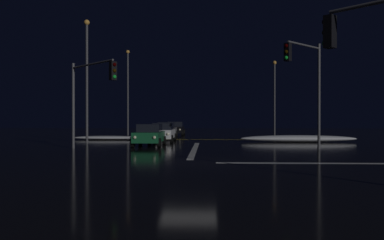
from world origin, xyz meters
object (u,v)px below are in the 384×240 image
traffic_signal_ne (307,76)px  streetlamp_left_near (87,73)px  streetlamp_left_far (128,87)px  traffic_signal_nw (90,87)px  sedan_gray (166,130)px  sedan_green (149,135)px  streetlamp_right_far (275,92)px  sedan_black (176,128)px  sedan_white (163,132)px

traffic_signal_ne → streetlamp_left_near: 16.86m
streetlamp_left_near → streetlamp_left_far: bearing=90.0°
traffic_signal_nw → traffic_signal_ne: bearing=2.4°
sedan_gray → streetlamp_left_near: (-5.33, -9.14, 4.78)m
sedan_green → traffic_signal_ne: (10.28, -3.49, 3.80)m
streetlamp_right_far → streetlamp_left_far: streetlamp_left_far is taller
traffic_signal_nw → traffic_signal_ne: 13.40m
sedan_black → streetlamp_right_far: (11.56, 1.18, 4.24)m
sedan_black → streetlamp_right_far: 12.37m
streetlamp_left_far → streetlamp_left_near: streetlamp_left_far is taller
sedan_white → traffic_signal_nw: 10.46m
sedan_black → traffic_signal_nw: 22.10m
sedan_white → streetlamp_left_far: streetlamp_left_far is taller
sedan_white → traffic_signal_ne: bearing=-41.6°
sedan_gray → streetlamp_left_far: streetlamp_left_far is taller
traffic_signal_ne → traffic_signal_nw: bearing=-177.6°
sedan_green → sedan_gray: (-0.02, 11.87, 0.00)m
sedan_green → streetlamp_left_near: streetlamp_left_near is taller
streetlamp_left_near → traffic_signal_nw: bearing=-71.5°
sedan_black → traffic_signal_ne: (9.84, -21.04, 3.80)m
sedan_green → streetlamp_left_near: (-5.35, 2.73, 4.78)m
streetlamp_left_near → streetlamp_right_far: bearing=42.7°
sedan_white → traffic_signal_ne: size_ratio=0.64×
streetlamp_right_far → streetlamp_left_far: size_ratio=0.86×
sedan_green → sedan_white: size_ratio=1.00×
sedan_black → traffic_signal_nw: bearing=-99.3°
traffic_signal_ne → sedan_black: bearing=115.1°
sedan_gray → traffic_signal_ne: bearing=-56.1°
sedan_black → streetlamp_right_far: streetlamp_right_far is taller
traffic_signal_nw → streetlamp_left_far: bearing=95.7°
sedan_black → streetlamp_left_near: 16.62m
streetlamp_left_far → sedan_green: bearing=-74.0°
sedan_white → streetlamp_left_near: (-5.71, -2.60, 4.78)m
traffic_signal_ne → streetlamp_left_far: bearing=125.1°
sedan_green → streetlamp_left_far: 20.10m
streetlamp_right_far → sedan_black: bearing=-174.2°
streetlamp_right_far → streetlamp_left_far: bearing=180.0°
streetlamp_left_near → sedan_green: bearing=-27.0°
sedan_gray → traffic_signal_ne: (10.31, -15.36, 3.80)m
streetlamp_right_far → streetlamp_left_near: (-17.36, -16.00, 0.54)m
sedan_white → traffic_signal_nw: bearing=-110.2°
traffic_signal_ne → streetlamp_right_far: streetlamp_right_far is taller
sedan_white → streetlamp_right_far: streetlamp_right_far is taller
sedan_black → streetlamp_left_far: (-5.79, 1.18, 4.95)m
sedan_green → sedan_gray: bearing=90.1°
traffic_signal_ne → streetlamp_right_far: size_ratio=0.78×
streetlamp_left_far → streetlamp_left_near: bearing=-90.0°
sedan_black → streetlamp_left_near: bearing=-111.4°
streetlamp_left_far → sedan_gray: bearing=-52.1°
sedan_gray → streetlamp_right_far: (12.03, 6.86, 4.24)m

